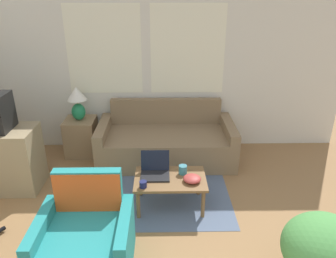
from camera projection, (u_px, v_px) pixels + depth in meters
The scene contains 12 objects.
wall_back at pixel (151, 66), 4.95m from camera, with size 5.94×0.06×2.60m.
rug at pixel (169, 179), 4.44m from camera, with size 1.48×2.08×0.01m.
couch at pixel (166, 142), 4.92m from camera, with size 1.98×0.95×0.83m.
armchair at pixel (86, 241), 2.99m from camera, with size 0.83×0.74×0.86m.
side_table at pixel (81, 137), 5.04m from camera, with size 0.45×0.45×0.57m.
table_lamp at pixel (77, 101), 4.80m from camera, with size 0.29×0.29×0.51m.
coffee_table at pixel (170, 181), 3.79m from camera, with size 0.82×0.54×0.38m.
laptop at pixel (155, 170), 3.82m from camera, with size 0.33×0.31×0.25m.
cup_navy at pixel (143, 184), 3.58m from camera, with size 0.08×0.08×0.07m.
cup_yellow at pixel (183, 170), 3.83m from camera, with size 0.10×0.10×0.11m.
snack_bowl at pixel (192, 179), 3.69m from camera, with size 0.20×0.20×0.07m.
potted_plant at pixel (325, 251), 2.63m from camera, with size 0.70×0.70×0.73m.
Camera 1 is at (0.16, -1.31, 2.39)m, focal length 35.00 mm.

